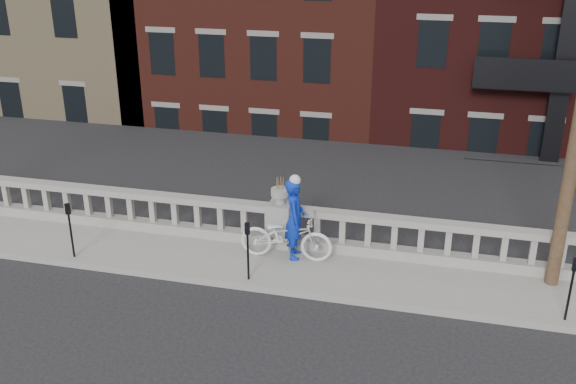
# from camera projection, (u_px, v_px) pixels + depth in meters

# --- Properties ---
(ground) EXTENTS (120.00, 120.00, 0.00)m
(ground) POSITION_uv_depth(u_px,v_px,m) (228.00, 343.00, 12.20)
(ground) COLOR black
(ground) RESTS_ON ground
(sidewalk) EXTENTS (32.00, 2.20, 0.15)m
(sidewalk) POSITION_uv_depth(u_px,v_px,m) (270.00, 265.00, 14.87)
(sidewalk) COLOR gray
(sidewalk) RESTS_ON ground
(balustrade) EXTENTS (28.00, 0.34, 1.03)m
(balustrade) POSITION_uv_depth(u_px,v_px,m) (280.00, 226.00, 15.51)
(balustrade) COLOR gray
(balustrade) RESTS_ON sidewalk
(planter_pedestal) EXTENTS (0.55, 0.55, 1.76)m
(planter_pedestal) POSITION_uv_depth(u_px,v_px,m) (280.00, 219.00, 15.43)
(planter_pedestal) COLOR gray
(planter_pedestal) RESTS_ON sidewalk
(lower_level) EXTENTS (80.00, 44.00, 20.80)m
(lower_level) POSITION_uv_depth(u_px,v_px,m) (389.00, 32.00, 31.78)
(lower_level) COLOR #605E59
(lower_level) RESTS_ON ground
(parking_meter_a) EXTENTS (0.10, 0.09, 1.36)m
(parking_meter_a) POSITION_uv_depth(u_px,v_px,m) (70.00, 224.00, 14.78)
(parking_meter_a) COLOR black
(parking_meter_a) RESTS_ON sidewalk
(parking_meter_b) EXTENTS (0.10, 0.09, 1.36)m
(parking_meter_b) POSITION_uv_depth(u_px,v_px,m) (248.00, 245.00, 13.81)
(parking_meter_b) COLOR black
(parking_meter_b) RESTS_ON sidewalk
(parking_meter_c) EXTENTS (0.10, 0.09, 1.36)m
(parking_meter_c) POSITION_uv_depth(u_px,v_px,m) (572.00, 282.00, 12.34)
(parking_meter_c) COLOR black
(parking_meter_c) RESTS_ON sidewalk
(bicycle) EXTENTS (2.19, 0.84, 1.14)m
(bicycle) POSITION_uv_depth(u_px,v_px,m) (286.00, 236.00, 14.84)
(bicycle) COLOR silver
(bicycle) RESTS_ON sidewalk
(cyclist) EXTENTS (0.59, 0.78, 1.94)m
(cyclist) POSITION_uv_depth(u_px,v_px,m) (295.00, 219.00, 14.76)
(cyclist) COLOR #0B27AC
(cyclist) RESTS_ON sidewalk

